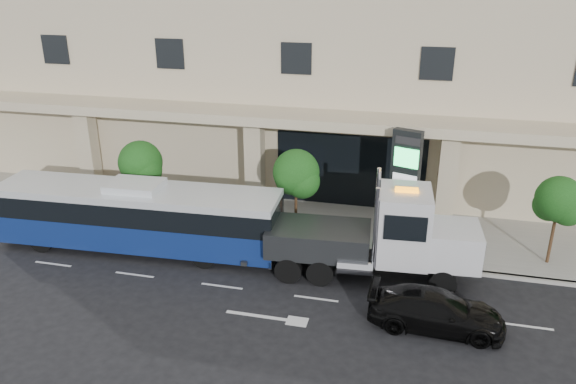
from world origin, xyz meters
name	(u,v)px	position (x,y,z in m)	size (l,w,h in m)	color
ground	(323,280)	(0.00, 0.00, 0.00)	(120.00, 120.00, 0.00)	black
sidewalk	(340,228)	(0.00, 5.00, 0.07)	(120.00, 6.00, 0.15)	gray
curb	(331,256)	(0.00, 2.00, 0.07)	(120.00, 0.30, 0.15)	gray
convention_center	(372,9)	(0.00, 15.42, 9.97)	(60.00, 17.60, 20.00)	#C4B193
tree_left	(141,165)	(-9.97, 3.59, 3.11)	(2.27, 2.20, 4.22)	#422B19
tree_mid	(297,176)	(-1.97, 3.59, 3.26)	(2.28, 2.20, 4.38)	#422B19
tree_right	(559,203)	(9.53, 3.59, 3.04)	(2.10, 2.00, 4.04)	#422B19
city_bus	(138,215)	(-8.86, 0.81, 1.71)	(13.34, 3.40, 3.35)	black
tow_truck	(381,238)	(2.28, 0.83, 1.87)	(10.00, 3.01, 4.54)	#2D3033
black_sedan	(436,310)	(4.62, -2.33, 0.72)	(2.01, 4.94, 1.43)	black
signage_pylon	(404,184)	(2.98, 4.64, 2.88)	(1.41, 0.89, 5.37)	black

